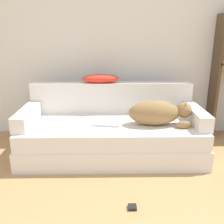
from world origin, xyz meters
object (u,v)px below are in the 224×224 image
at_px(laptop, 106,123).
at_px(power_adapter, 132,207).
at_px(dog, 158,113).
at_px(couch, 112,138).
at_px(throw_pillow, 100,78).

distance_m(laptop, power_adapter, 1.01).
relative_size(dog, power_adapter, 10.02).
relative_size(laptop, power_adapter, 4.83).
distance_m(couch, throw_pillow, 0.75).
bearing_deg(laptop, couch, 53.49).
distance_m(laptop, throw_pillow, 0.61).
bearing_deg(couch, dog, -9.60).
bearing_deg(laptop, throw_pillow, 109.32).
distance_m(couch, power_adapter, 0.99).
relative_size(couch, laptop, 6.13).
xyz_separation_m(dog, throw_pillow, (-0.64, 0.47, 0.29)).
relative_size(couch, power_adapter, 29.62).
height_order(laptop, power_adapter, laptop).
bearing_deg(couch, power_adapter, -81.12).
xyz_separation_m(couch, dog, (0.50, -0.08, 0.34)).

